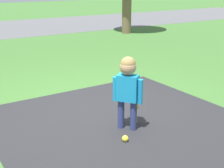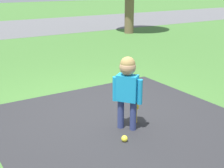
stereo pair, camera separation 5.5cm
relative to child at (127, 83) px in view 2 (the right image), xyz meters
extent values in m
plane|color=#3D6B2D|center=(-0.10, 0.94, -0.69)|extent=(60.00, 60.00, 0.00)
cylinder|color=navy|center=(-0.06, 0.08, -0.48)|extent=(0.09, 0.09, 0.44)
cylinder|color=navy|center=(0.06, -0.08, -0.48)|extent=(0.09, 0.09, 0.44)
cube|color=#198CC6|center=(0.00, 0.00, -0.07)|extent=(0.30, 0.33, 0.37)
cylinder|color=#198CC6|center=(-0.11, 0.15, -0.11)|extent=(0.07, 0.07, 0.35)
cylinder|color=#198CC6|center=(0.11, -0.15, -0.11)|extent=(0.07, 0.07, 0.35)
sphere|color=tan|center=(0.00, 0.00, 0.23)|extent=(0.23, 0.23, 0.23)
sphere|color=#997A47|center=(0.00, 0.00, 0.27)|extent=(0.21, 0.21, 0.21)
sphere|color=yellow|center=(0.23, 0.09, -0.67)|extent=(0.04, 0.04, 0.04)
cylinder|color=yellow|center=(0.23, 0.09, -0.58)|extent=(0.04, 0.04, 0.24)
cylinder|color=yellow|center=(0.23, 0.09, -0.31)|extent=(0.08, 0.08, 0.29)
sphere|color=yellow|center=(0.23, 0.09, -0.17)|extent=(0.08, 0.08, 0.08)
sphere|color=yellow|center=(-0.25, -0.30, -0.65)|extent=(0.09, 0.09, 0.09)
camera|label=1|loc=(-2.42, -3.33, 1.33)|focal=50.00mm
camera|label=2|loc=(-2.37, -3.35, 1.33)|focal=50.00mm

